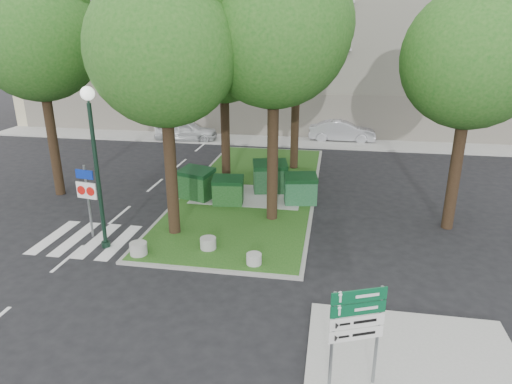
% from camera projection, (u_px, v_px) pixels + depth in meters
% --- Properties ---
extents(ground, '(120.00, 120.00, 0.00)m').
position_uv_depth(ground, '(193.00, 269.00, 15.06)').
color(ground, black).
rests_on(ground, ground).
extents(median_island, '(6.00, 16.00, 0.12)m').
position_uv_depth(median_island, '(251.00, 190.00, 22.39)').
color(median_island, '#184915').
rests_on(median_island, ground).
extents(median_kerb, '(6.30, 16.30, 0.10)m').
position_uv_depth(median_kerb, '(251.00, 190.00, 22.39)').
color(median_kerb, gray).
rests_on(median_kerb, ground).
extents(sidewalk_corner, '(5.00, 4.00, 0.12)m').
position_uv_depth(sidewalk_corner, '(414.00, 363.00, 10.75)').
color(sidewalk_corner, '#999993').
rests_on(sidewalk_corner, ground).
extents(building_sidewalk, '(42.00, 3.00, 0.12)m').
position_uv_depth(building_sidewalk, '(271.00, 141.00, 32.21)').
color(building_sidewalk, '#999993').
rests_on(building_sidewalk, ground).
extents(zebra_crossing, '(5.00, 3.00, 0.01)m').
position_uv_depth(zebra_crossing, '(109.00, 241.00, 17.06)').
color(zebra_crossing, silver).
rests_on(zebra_crossing, ground).
extents(apartment_building, '(41.00, 12.00, 16.00)m').
position_uv_depth(apartment_building, '(285.00, 23.00, 36.51)').
color(apartment_building, '#BFB58F').
rests_on(apartment_building, ground).
extents(tree_median_near_left, '(5.20, 5.20, 10.53)m').
position_uv_depth(tree_median_near_left, '(165.00, 35.00, 15.21)').
color(tree_median_near_left, black).
rests_on(tree_median_near_left, ground).
extents(tree_median_near_right, '(5.60, 5.60, 11.46)m').
position_uv_depth(tree_median_near_right, '(277.00, 14.00, 16.28)').
color(tree_median_near_right, black).
rests_on(tree_median_near_right, ground).
extents(tree_median_mid, '(4.80, 4.80, 9.99)m').
position_uv_depth(tree_median_mid, '(225.00, 41.00, 21.28)').
color(tree_median_mid, black).
rests_on(tree_median_mid, ground).
extents(tree_median_far, '(5.80, 5.80, 11.93)m').
position_uv_depth(tree_median_far, '(300.00, 12.00, 23.09)').
color(tree_median_far, black).
rests_on(tree_median_far, ground).
extents(tree_street_left, '(5.40, 5.40, 11.00)m').
position_uv_depth(tree_street_left, '(38.00, 25.00, 19.47)').
color(tree_street_left, black).
rests_on(tree_street_left, ground).
extents(tree_street_right, '(5.00, 5.00, 10.06)m').
position_uv_depth(tree_street_right, '(477.00, 44.00, 15.95)').
color(tree_street_right, black).
rests_on(tree_street_right, ground).
extents(dumpster_a, '(1.80, 1.52, 1.43)m').
position_uv_depth(dumpster_a, '(197.00, 184.00, 20.94)').
color(dumpster_a, '#0F3711').
rests_on(dumpster_a, median_island).
extents(dumpster_b, '(1.44, 1.08, 1.26)m').
position_uv_depth(dumpster_b, '(228.00, 191.00, 20.26)').
color(dumpster_b, '#113C11').
rests_on(dumpster_b, median_island).
extents(dumpster_c, '(1.82, 1.46, 1.50)m').
position_uv_depth(dumpster_c, '(270.00, 177.00, 21.79)').
color(dumpster_c, '#103618').
rests_on(dumpster_c, median_island).
extents(dumpster_d, '(1.61, 1.26, 1.34)m').
position_uv_depth(dumpster_d, '(300.00, 189.00, 20.34)').
color(dumpster_d, '#164926').
rests_on(dumpster_d, median_island).
extents(bollard_left, '(0.60, 0.60, 0.43)m').
position_uv_depth(bollard_left, '(138.00, 249.00, 15.75)').
color(bollard_left, '#979792').
rests_on(bollard_left, median_island).
extents(bollard_right, '(0.51, 0.51, 0.36)m').
position_uv_depth(bollard_right, '(254.00, 259.00, 15.11)').
color(bollard_right, '#9F9F9A').
rests_on(bollard_right, median_island).
extents(bollard_mid, '(0.57, 0.57, 0.41)m').
position_uv_depth(bollard_mid, '(208.00, 243.00, 16.17)').
color(bollard_mid, gray).
rests_on(bollard_mid, median_island).
extents(litter_bin, '(0.36, 0.36, 0.63)m').
position_uv_depth(litter_bin, '(296.00, 188.00, 21.51)').
color(litter_bin, yellow).
rests_on(litter_bin, median_island).
extents(street_lamp, '(0.46, 0.46, 5.75)m').
position_uv_depth(street_lamp, '(94.00, 150.00, 15.42)').
color(street_lamp, black).
rests_on(street_lamp, ground).
extents(traffic_sign_pole, '(0.85, 0.18, 2.84)m').
position_uv_depth(traffic_sign_pole, '(87.00, 192.00, 16.86)').
color(traffic_sign_pole, slate).
rests_on(traffic_sign_pole, ground).
extents(directional_sign, '(1.13, 0.49, 2.42)m').
position_uv_depth(directional_sign, '(356.00, 323.00, 9.44)').
color(directional_sign, slate).
rests_on(directional_sign, sidewalk_corner).
extents(car_white, '(4.52, 2.25, 1.48)m').
position_uv_depth(car_white, '(186.00, 131.00, 32.25)').
color(car_white, silver).
rests_on(car_white, ground).
extents(car_silver, '(4.62, 1.65, 1.52)m').
position_uv_depth(car_silver, '(342.00, 131.00, 32.12)').
color(car_silver, '#9A9BA2').
rests_on(car_silver, ground).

